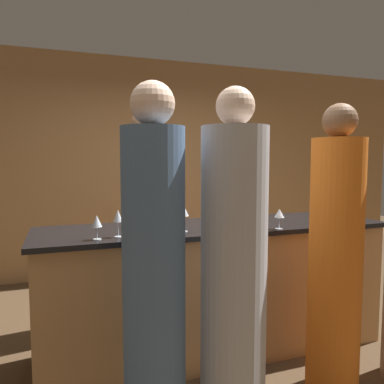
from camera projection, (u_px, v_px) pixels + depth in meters
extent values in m
plane|color=#4C3823|center=(215.00, 348.00, 2.96)|extent=(14.00, 14.00, 0.00)
cube|color=#A37547|center=(149.00, 167.00, 4.98)|extent=(8.00, 0.06, 2.80)
cube|color=#B27F4C|center=(216.00, 289.00, 2.92)|extent=(2.62, 0.68, 0.95)
cube|color=black|center=(216.00, 227.00, 2.88)|extent=(2.68, 0.74, 0.03)
cylinder|color=#B2B2B7|center=(144.00, 229.00, 3.48)|extent=(0.38, 0.38, 1.70)
sphere|color=brown|center=(142.00, 125.00, 3.40)|extent=(0.22, 0.22, 0.22)
cylinder|color=#B2B2B7|center=(234.00, 281.00, 2.02)|extent=(0.36, 0.36, 1.66)
sphere|color=beige|center=(235.00, 106.00, 1.94)|extent=(0.21, 0.21, 0.21)
cylinder|color=#4C6B93|center=(154.00, 288.00, 1.93)|extent=(0.33, 0.33, 1.65)
sphere|color=beige|center=(152.00, 104.00, 1.85)|extent=(0.23, 0.23, 0.23)
cylinder|color=orange|center=(335.00, 267.00, 2.36)|extent=(0.33, 0.33, 1.62)
sphere|color=brown|center=(340.00, 121.00, 2.28)|extent=(0.21, 0.21, 0.21)
cylinder|color=black|center=(219.00, 207.00, 3.19)|extent=(0.07, 0.07, 0.20)
cylinder|color=black|center=(220.00, 191.00, 3.17)|extent=(0.03, 0.03, 0.08)
cylinder|color=#9E9993|center=(150.00, 215.00, 2.80)|extent=(0.21, 0.21, 0.18)
cylinder|color=silver|center=(322.00, 222.00, 2.98)|extent=(0.05, 0.05, 0.00)
cylinder|color=silver|center=(323.00, 216.00, 2.98)|extent=(0.01, 0.01, 0.10)
cone|color=silver|center=(323.00, 205.00, 2.97)|extent=(0.08, 0.08, 0.07)
cylinder|color=silver|center=(279.00, 229.00, 2.69)|extent=(0.05, 0.05, 0.00)
cylinder|color=silver|center=(279.00, 223.00, 2.69)|extent=(0.01, 0.01, 0.08)
cone|color=silver|center=(279.00, 213.00, 2.69)|extent=(0.07, 0.07, 0.06)
cylinder|color=silver|center=(250.00, 224.00, 2.88)|extent=(0.05, 0.05, 0.00)
cylinder|color=silver|center=(250.00, 219.00, 2.88)|extent=(0.01, 0.01, 0.09)
cone|color=silver|center=(250.00, 208.00, 2.87)|extent=(0.07, 0.07, 0.08)
cylinder|color=silver|center=(97.00, 239.00, 2.34)|extent=(0.05, 0.05, 0.00)
cylinder|color=silver|center=(97.00, 233.00, 2.33)|extent=(0.01, 0.01, 0.08)
cone|color=silver|center=(97.00, 221.00, 2.33)|extent=(0.06, 0.06, 0.07)
cylinder|color=silver|center=(184.00, 231.00, 2.60)|extent=(0.05, 0.05, 0.00)
cylinder|color=silver|center=(184.00, 224.00, 2.59)|extent=(0.01, 0.01, 0.10)
cone|color=silver|center=(184.00, 211.00, 2.58)|extent=(0.07, 0.07, 0.08)
cylinder|color=silver|center=(118.00, 237.00, 2.42)|extent=(0.05, 0.05, 0.00)
cylinder|color=silver|center=(118.00, 229.00, 2.41)|extent=(0.01, 0.01, 0.09)
cone|color=silver|center=(118.00, 216.00, 2.40)|extent=(0.06, 0.06, 0.08)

